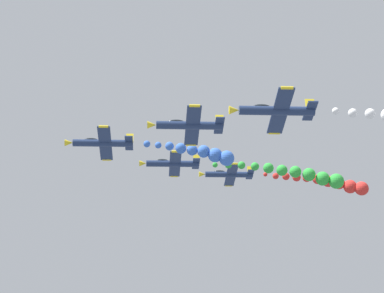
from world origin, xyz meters
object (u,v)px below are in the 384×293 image
at_px(airplane_left_outer, 275,111).
at_px(airplane_right_inner, 172,164).
at_px(airplane_right_outer, 228,174).
at_px(airplane_left_inner, 188,125).
at_px(airplane_lead, 101,143).

bearing_deg(airplane_left_outer, airplane_right_inner, 17.25).
distance_m(airplane_right_inner, airplane_right_outer, 16.04).
xyz_separation_m(airplane_left_inner, airplane_left_outer, (-11.34, -9.75, -0.73)).
relative_size(airplane_lead, airplane_left_inner, 1.00).
relative_size(airplane_left_outer, airplane_right_outer, 1.00).
xyz_separation_m(airplane_right_inner, airplane_right_outer, (11.67, -11.01, 0.05)).
relative_size(airplane_left_inner, airplane_right_outer, 1.00).
bearing_deg(airplane_right_inner, airplane_left_inner, -176.44).
relative_size(airplane_lead, airplane_left_outer, 1.00).
bearing_deg(airplane_lead, airplane_right_inner, -41.76).
xyz_separation_m(airplane_lead, airplane_right_outer, (24.03, -22.04, -0.88)).
height_order(airplane_right_inner, airplane_right_outer, airplane_right_outer).
distance_m(airplane_left_outer, airplane_right_outer, 48.11).
xyz_separation_m(airplane_left_inner, airplane_right_outer, (36.77, -9.45, -0.86)).
bearing_deg(airplane_right_inner, airplane_left_outer, -162.75).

